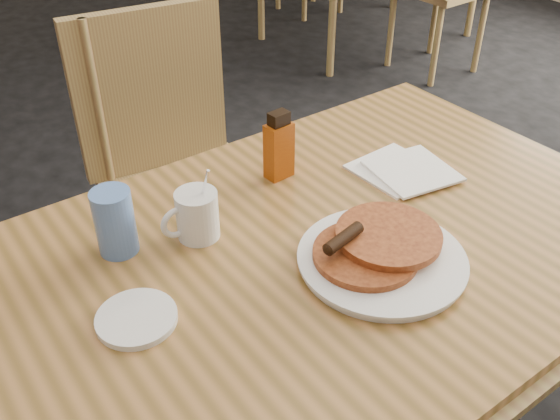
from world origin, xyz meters
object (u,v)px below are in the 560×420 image
object	(u,v)px
chair_main_far	(171,152)
blue_tumbler	(115,222)
pancake_plate	(380,254)
coffee_mug	(196,215)
main_table	(329,255)
syrup_bottle	(279,147)

from	to	relation	value
chair_main_far	blue_tumbler	size ratio (longest dim) A/B	7.50
pancake_plate	coffee_mug	xyz separation A→B (m)	(-0.24, 0.26, 0.03)
main_table	chair_main_far	distance (m)	0.76
coffee_mug	syrup_bottle	distance (m)	0.27
pancake_plate	main_table	bearing A→B (deg)	107.10
chair_main_far	coffee_mug	size ratio (longest dim) A/B	6.35
main_table	chair_main_far	bearing A→B (deg)	88.95
main_table	syrup_bottle	size ratio (longest dim) A/B	8.75
coffee_mug	blue_tumbler	world-z (taller)	coffee_mug
chair_main_far	pancake_plate	xyz separation A→B (m)	(0.02, -0.85, 0.19)
pancake_plate	coffee_mug	size ratio (longest dim) A/B	2.02
chair_main_far	blue_tumbler	bearing A→B (deg)	-117.13
main_table	pancake_plate	world-z (taller)	pancake_plate
blue_tumbler	coffee_mug	bearing A→B (deg)	-17.90
coffee_mug	blue_tumbler	size ratio (longest dim) A/B	1.18
pancake_plate	blue_tumbler	bearing A→B (deg)	141.11
main_table	blue_tumbler	distance (m)	0.41
pancake_plate	blue_tumbler	world-z (taller)	blue_tumbler
chair_main_far	pancake_plate	size ratio (longest dim) A/B	3.15
coffee_mug	main_table	bearing A→B (deg)	-27.47
coffee_mug	blue_tumbler	distance (m)	0.15
coffee_mug	chair_main_far	bearing A→B (deg)	79.56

